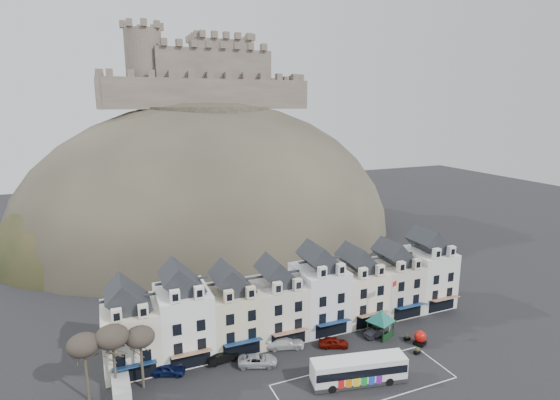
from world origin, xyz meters
The scene contains 21 objects.
ground centered at (0.00, 0.00, 0.00)m, with size 300.00×300.00×0.00m, color black.
coach_bay_markings centered at (2.00, 1.25, 0.00)m, with size 22.00×7.50×0.01m, color silver.
townhouse_terrace centered at (0.15, 15.97, 5.30)m, with size 54.40×9.35×11.80m.
castle_hill centered at (1.25, 68.95, 0.11)m, with size 100.00×76.00×68.00m.
castle centered at (0.51, 75.93, 40.19)m, with size 50.20×22.20×22.00m.
tree_left_far centered at (-29.00, 10.50, 6.90)m, with size 3.61×3.61×8.24m.
tree_left_mid centered at (-26.00, 10.50, 7.24)m, with size 3.78×3.78×8.64m.
tree_left_near centered at (-23.00, 10.50, 6.55)m, with size 3.43×3.43×7.84m.
bus centered at (1.18, 1.37, 1.81)m, with size 11.90×4.97×3.27m.
bus_shelter centered at (10.12, 9.48, 3.19)m, with size 6.02×6.02×4.11m.
red_buoy centered at (13.90, 5.36, 1.06)m, with size 1.85×1.85×2.08m.
flagpole centered at (11.38, 8.91, 4.93)m, with size 1.17×0.54×8.64m.
white_van centered at (-25.51, 9.54, 1.04)m, with size 2.04×4.57×2.07m.
planter_west centered at (12.00, 3.64, 0.46)m, with size 1.04×0.69×0.96m.
planter_east centered at (13.00, 7.00, 0.43)m, with size 0.90×0.62×0.89m.
car_navy centered at (-20.00, 12.00, 0.76)m, with size 1.81×4.49×1.53m, color #0C153D.
car_black centered at (-12.80, 12.00, 0.71)m, with size 1.51×4.33×1.43m, color black.
car_silver centered at (-8.88, 9.50, 0.71)m, with size 2.36×5.03×1.42m, color #B8BAC1.
car_white centered at (-3.94, 12.00, 0.78)m, with size 2.18×5.36×1.55m, color silver.
car_maroon centered at (2.35, 9.50, 0.71)m, with size 1.68×4.17×1.42m, color #640C05.
car_charcoal centered at (9.46, 9.50, 0.62)m, with size 1.30×3.74×1.23m, color black.
Camera 1 is at (-25.78, -38.36, 33.08)m, focal length 28.00 mm.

